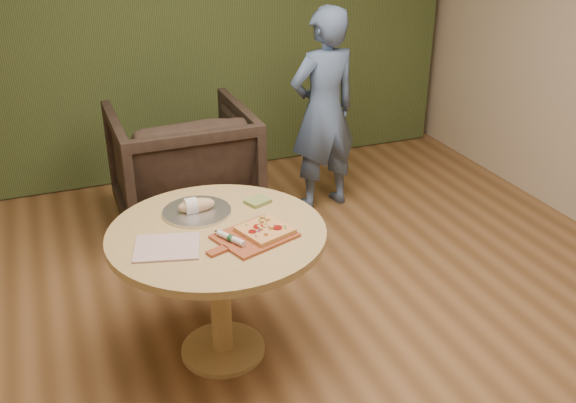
{
  "coord_description": "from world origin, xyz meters",
  "views": [
    {
      "loc": [
        -1.1,
        -2.33,
        2.27
      ],
      "look_at": [
        -0.08,
        0.25,
        0.91
      ],
      "focal_mm": 40.0,
      "sensor_mm": 36.0,
      "label": 1
    }
  ],
  "objects_px": {
    "armchair": "(183,160)",
    "bread_roll": "(195,206)",
    "cutlery_roll": "(231,238)",
    "person_standing": "(324,111)",
    "flatbread_pizza": "(265,230)",
    "pedestal_table": "(218,255)",
    "serving_tray": "(197,212)",
    "pizza_paddle": "(253,237)"
  },
  "relations": [
    {
      "from": "bread_roll",
      "to": "serving_tray",
      "type": "bearing_deg",
      "value": 0.0
    },
    {
      "from": "armchair",
      "to": "person_standing",
      "type": "bearing_deg",
      "value": 173.72
    },
    {
      "from": "bread_roll",
      "to": "armchair",
      "type": "relative_size",
      "value": 0.2
    },
    {
      "from": "flatbread_pizza",
      "to": "armchair",
      "type": "distance_m",
      "value": 1.72
    },
    {
      "from": "pizza_paddle",
      "to": "armchair",
      "type": "height_order",
      "value": "armchair"
    },
    {
      "from": "serving_tray",
      "to": "armchair",
      "type": "height_order",
      "value": "armchair"
    },
    {
      "from": "pedestal_table",
      "to": "bread_roll",
      "type": "height_order",
      "value": "bread_roll"
    },
    {
      "from": "pedestal_table",
      "to": "armchair",
      "type": "relative_size",
      "value": 1.1
    },
    {
      "from": "pedestal_table",
      "to": "armchair",
      "type": "height_order",
      "value": "armchair"
    },
    {
      "from": "pedestal_table",
      "to": "flatbread_pizza",
      "type": "distance_m",
      "value": 0.3
    },
    {
      "from": "pizza_paddle",
      "to": "cutlery_roll",
      "type": "bearing_deg",
      "value": 166.87
    },
    {
      "from": "pedestal_table",
      "to": "person_standing",
      "type": "relative_size",
      "value": 0.7
    },
    {
      "from": "flatbread_pizza",
      "to": "person_standing",
      "type": "distance_m",
      "value": 1.89
    },
    {
      "from": "cutlery_roll",
      "to": "person_standing",
      "type": "relative_size",
      "value": 0.12
    },
    {
      "from": "armchair",
      "to": "bread_roll",
      "type": "bearing_deg",
      "value": 80.27
    },
    {
      "from": "armchair",
      "to": "cutlery_roll",
      "type": "bearing_deg",
      "value": 84.95
    },
    {
      "from": "cutlery_roll",
      "to": "serving_tray",
      "type": "relative_size",
      "value": 0.52
    },
    {
      "from": "flatbread_pizza",
      "to": "serving_tray",
      "type": "xyz_separation_m",
      "value": [
        -0.25,
        0.35,
        -0.02
      ]
    },
    {
      "from": "flatbread_pizza",
      "to": "cutlery_roll",
      "type": "xyz_separation_m",
      "value": [
        -0.18,
        -0.02,
        0.0
      ]
    },
    {
      "from": "flatbread_pizza",
      "to": "armchair",
      "type": "relative_size",
      "value": 0.28
    },
    {
      "from": "cutlery_roll",
      "to": "person_standing",
      "type": "distance_m",
      "value": 2.01
    },
    {
      "from": "flatbread_pizza",
      "to": "bread_roll",
      "type": "relative_size",
      "value": 1.45
    },
    {
      "from": "serving_tray",
      "to": "pedestal_table",
      "type": "bearing_deg",
      "value": -78.77
    },
    {
      "from": "serving_tray",
      "to": "bread_roll",
      "type": "bearing_deg",
      "value": 180.0
    },
    {
      "from": "pedestal_table",
      "to": "bread_roll",
      "type": "relative_size",
      "value": 5.62
    },
    {
      "from": "armchair",
      "to": "person_standing",
      "type": "relative_size",
      "value": 0.64
    },
    {
      "from": "pedestal_table",
      "to": "person_standing",
      "type": "height_order",
      "value": "person_standing"
    },
    {
      "from": "flatbread_pizza",
      "to": "person_standing",
      "type": "relative_size",
      "value": 0.18
    },
    {
      "from": "serving_tray",
      "to": "person_standing",
      "type": "relative_size",
      "value": 0.23
    },
    {
      "from": "pizza_paddle",
      "to": "flatbread_pizza",
      "type": "distance_m",
      "value": 0.07
    },
    {
      "from": "serving_tray",
      "to": "bread_roll",
      "type": "height_order",
      "value": "bread_roll"
    },
    {
      "from": "pizza_paddle",
      "to": "bread_roll",
      "type": "bearing_deg",
      "value": 98.96
    },
    {
      "from": "bread_roll",
      "to": "person_standing",
      "type": "relative_size",
      "value": 0.13
    },
    {
      "from": "armchair",
      "to": "person_standing",
      "type": "height_order",
      "value": "person_standing"
    },
    {
      "from": "bread_roll",
      "to": "armchair",
      "type": "xyz_separation_m",
      "value": [
        0.23,
        1.35,
        -0.3
      ]
    },
    {
      "from": "person_standing",
      "to": "flatbread_pizza",
      "type": "bearing_deg",
      "value": 48.23
    },
    {
      "from": "pedestal_table",
      "to": "serving_tray",
      "type": "bearing_deg",
      "value": 101.23
    },
    {
      "from": "bread_roll",
      "to": "person_standing",
      "type": "distance_m",
      "value": 1.78
    },
    {
      "from": "pizza_paddle",
      "to": "bread_roll",
      "type": "xyz_separation_m",
      "value": [
        -0.19,
        0.36,
        0.04
      ]
    },
    {
      "from": "cutlery_roll",
      "to": "armchair",
      "type": "bearing_deg",
      "value": 57.2
    },
    {
      "from": "cutlery_roll",
      "to": "armchair",
      "type": "distance_m",
      "value": 1.75
    },
    {
      "from": "serving_tray",
      "to": "bread_roll",
      "type": "distance_m",
      "value": 0.04
    }
  ]
}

